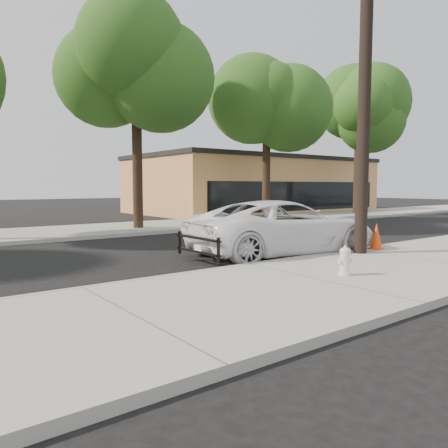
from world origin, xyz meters
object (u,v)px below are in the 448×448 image
at_px(police_cruiser, 283,227).
at_px(fire_hydrant, 345,262).
at_px(utility_pole, 365,86).
at_px(traffic_cone, 376,236).

height_order(police_cruiser, fire_hydrant, police_cruiser).
bearing_deg(utility_pole, traffic_cone, 10.73).
distance_m(police_cruiser, fire_hydrant, 3.83).
distance_m(utility_pole, police_cruiser, 4.47).
bearing_deg(traffic_cone, police_cruiser, 144.81).
distance_m(utility_pole, traffic_cone, 4.31).
relative_size(police_cruiser, fire_hydrant, 9.75).
height_order(fire_hydrant, traffic_cone, traffic_cone).
bearing_deg(fire_hydrant, police_cruiser, 80.64).
relative_size(fire_hydrant, traffic_cone, 0.76).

